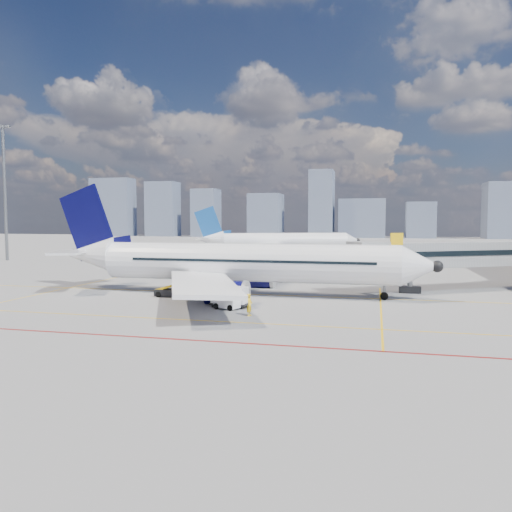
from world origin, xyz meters
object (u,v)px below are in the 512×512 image
at_px(belt_loader, 177,291).
at_px(ramp_worker, 249,305).
at_px(baggage_tug, 226,301).
at_px(main_aircraft, 231,263).
at_px(second_aircraft, 278,241).
at_px(cargo_dolly, 230,296).

xyz_separation_m(belt_loader, ramp_worker, (9.40, -7.86, 0.27)).
bearing_deg(baggage_tug, ramp_worker, -21.44).
height_order(baggage_tug, belt_loader, belt_loader).
relative_size(main_aircraft, baggage_tug, 17.23).
xyz_separation_m(second_aircraft, ramp_worker, (10.33, -65.01, -2.36)).
relative_size(cargo_dolly, ramp_worker, 1.96).
relative_size(baggage_tug, belt_loader, 0.41).
bearing_deg(belt_loader, cargo_dolly, -33.21).
xyz_separation_m(main_aircraft, baggage_tug, (2.03, -8.46, -2.54)).
height_order(second_aircraft, belt_loader, second_aircraft).
distance_m(second_aircraft, belt_loader, 57.22).
distance_m(baggage_tug, cargo_dolly, 1.04).
bearing_deg(cargo_dolly, ramp_worker, -46.11).
xyz_separation_m(baggage_tug, cargo_dolly, (0.03, 1.00, 0.30)).
bearing_deg(baggage_tug, second_aircraft, 118.22).
xyz_separation_m(second_aircraft, baggage_tug, (7.65, -62.53, -2.54)).
distance_m(second_aircraft, ramp_worker, 65.87).
bearing_deg(ramp_worker, cargo_dolly, 44.14).
xyz_separation_m(second_aircraft, cargo_dolly, (7.67, -61.54, -2.24)).
xyz_separation_m(main_aircraft, cargo_dolly, (2.06, -7.46, -2.23)).
bearing_deg(cargo_dolly, second_aircraft, 103.59).
bearing_deg(second_aircraft, ramp_worker, -105.18).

